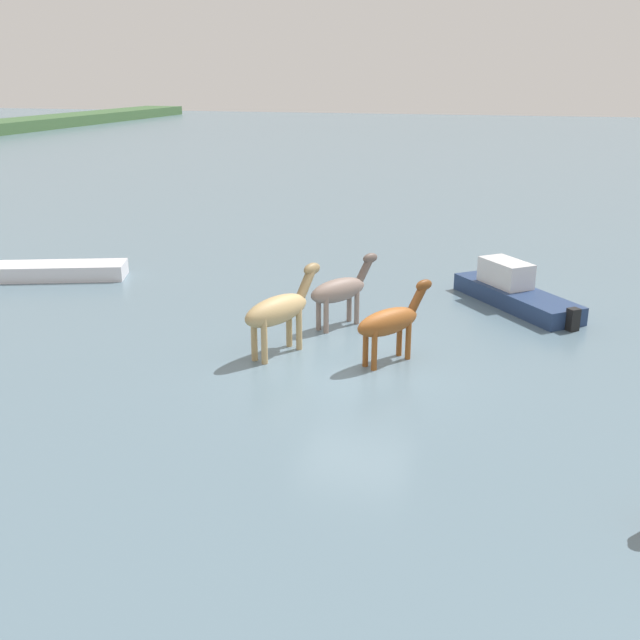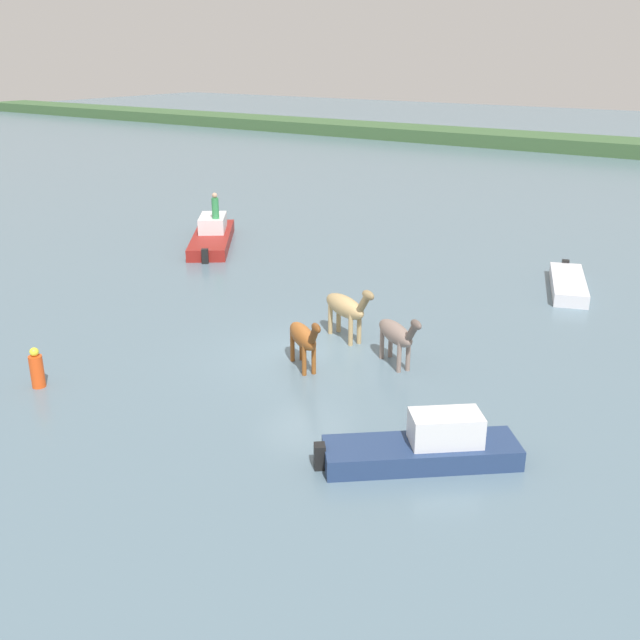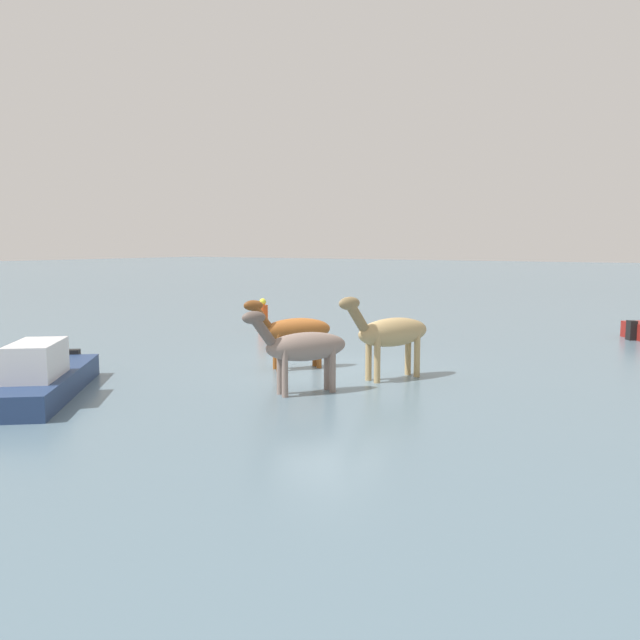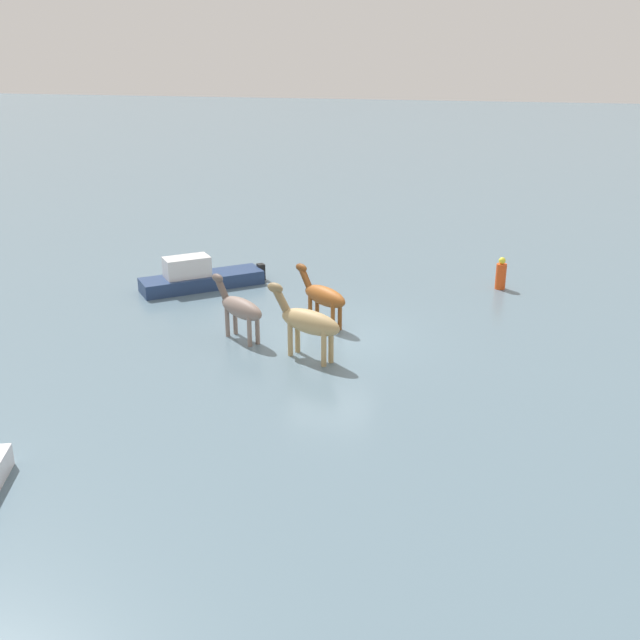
{
  "view_description": "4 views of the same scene",
  "coord_description": "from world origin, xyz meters",
  "px_view_note": "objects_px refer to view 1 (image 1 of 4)",
  "views": [
    {
      "loc": [
        -14.78,
        -3.27,
        6.18
      ],
      "look_at": [
        0.53,
        0.98,
        0.8
      ],
      "focal_mm": 41.14,
      "sensor_mm": 36.0,
      "label": 1
    },
    {
      "loc": [
        11.29,
        -15.86,
        8.51
      ],
      "look_at": [
        0.11,
        0.57,
        1.02
      ],
      "focal_mm": 40.32,
      "sensor_mm": 36.0,
      "label": 2
    },
    {
      "loc": [
        13.09,
        8.21,
        3.06
      ],
      "look_at": [
        -0.12,
        -0.25,
        1.19
      ],
      "focal_mm": 35.79,
      "sensor_mm": 36.0,
      "label": 3
    },
    {
      "loc": [
        -4.46,
        19.58,
        7.98
      ],
      "look_at": [
        0.21,
        0.49,
        0.61
      ],
      "focal_mm": 40.95,
      "sensor_mm": 36.0,
      "label": 4
    }
  ],
  "objects_px": {
    "horse_dun_straggler": "(390,321)",
    "boat_tender_starboard": "(514,294)",
    "horse_pinto_flank": "(340,290)",
    "boat_skiff_near": "(56,273)",
    "horse_gray_outer": "(279,310)"
  },
  "relations": [
    {
      "from": "horse_gray_outer",
      "to": "boat_skiff_near",
      "type": "bearing_deg",
      "value": 88.57
    },
    {
      "from": "horse_gray_outer",
      "to": "boat_tender_starboard",
      "type": "bearing_deg",
      "value": -19.67
    },
    {
      "from": "horse_dun_straggler",
      "to": "horse_pinto_flank",
      "type": "bearing_deg",
      "value": 74.23
    },
    {
      "from": "horse_pinto_flank",
      "to": "boat_skiff_near",
      "type": "relative_size",
      "value": 0.47
    },
    {
      "from": "horse_dun_straggler",
      "to": "boat_tender_starboard",
      "type": "relative_size",
      "value": 0.5
    },
    {
      "from": "horse_dun_straggler",
      "to": "horse_gray_outer",
      "type": "relative_size",
      "value": 0.83
    },
    {
      "from": "horse_dun_straggler",
      "to": "horse_gray_outer",
      "type": "height_order",
      "value": "horse_gray_outer"
    },
    {
      "from": "horse_dun_straggler",
      "to": "horse_pinto_flank",
      "type": "relative_size",
      "value": 0.97
    },
    {
      "from": "horse_dun_straggler",
      "to": "horse_gray_outer",
      "type": "xyz_separation_m",
      "value": [
        -0.18,
        2.53,
        0.11
      ]
    },
    {
      "from": "horse_gray_outer",
      "to": "boat_skiff_near",
      "type": "distance_m",
      "value": 9.91
    },
    {
      "from": "boat_skiff_near",
      "to": "horse_gray_outer",
      "type": "bearing_deg",
      "value": -45.35
    },
    {
      "from": "horse_pinto_flank",
      "to": "boat_tender_starboard",
      "type": "relative_size",
      "value": 0.51
    },
    {
      "from": "horse_dun_straggler",
      "to": "horse_pinto_flank",
      "type": "distance_m",
      "value": 2.65
    },
    {
      "from": "horse_pinto_flank",
      "to": "boat_skiff_near",
      "type": "bearing_deg",
      "value": 111.49
    },
    {
      "from": "horse_dun_straggler",
      "to": "boat_tender_starboard",
      "type": "xyz_separation_m",
      "value": [
        5.1,
        -2.57,
        -0.65
      ]
    }
  ]
}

